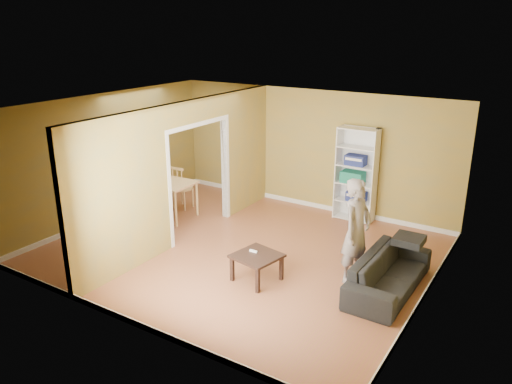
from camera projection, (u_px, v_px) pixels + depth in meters
room_shell at (240, 182)px, 8.61m from camera, size 6.50×6.50×6.50m
partition at (186, 172)px, 9.22m from camera, size 0.22×5.50×2.60m
wall_speaker at (379, 130)px, 9.82m from camera, size 0.10×0.10×0.10m
sofa at (389, 268)px, 7.59m from camera, size 1.99×0.88×0.75m
person at (357, 222)px, 7.70m from camera, size 0.80×0.67×1.98m
bookshelf at (357, 174)px, 10.23m from camera, size 0.82×0.36×1.94m
paper_box_navy_a at (356, 196)px, 10.32m from camera, size 0.39×0.25×0.20m
paper_box_teal at (353, 177)px, 10.25m from camera, size 0.46×0.30×0.24m
paper_box_navy_b at (356, 160)px, 10.11m from camera, size 0.41×0.26×0.21m
coffee_table at (257, 259)px, 7.88m from camera, size 0.67×0.67×0.44m
game_controller at (253, 251)px, 7.96m from camera, size 0.13×0.04×0.03m
dining_table at (165, 185)px, 10.45m from camera, size 1.23×0.82×0.77m
chair_left at (137, 188)px, 10.84m from camera, size 0.54×0.54×1.01m
chair_near at (145, 203)px, 9.95m from camera, size 0.48×0.48×1.02m
chair_far at (183, 187)px, 10.99m from camera, size 0.46×0.46×0.97m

